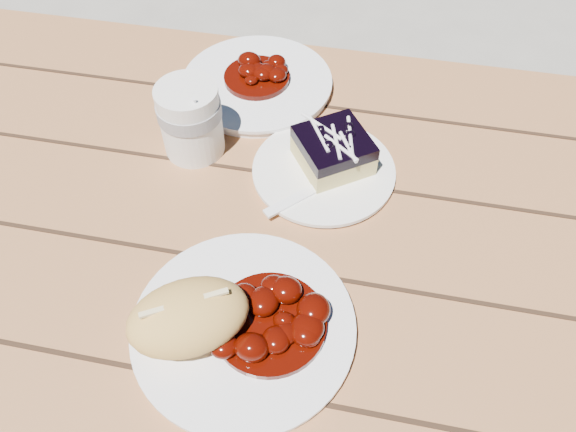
% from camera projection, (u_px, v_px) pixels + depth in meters
% --- Properties ---
extents(ground, '(60.00, 60.00, 0.00)m').
position_uv_depth(ground, '(238.00, 400.00, 1.37)').
color(ground, gray).
rests_on(ground, ground).
extents(picnic_table, '(2.00, 1.55, 0.75)m').
position_uv_depth(picnic_table, '(212.00, 270.00, 0.90)').
color(picnic_table, brown).
rests_on(picnic_table, ground).
extents(main_plate, '(0.26, 0.26, 0.02)m').
position_uv_depth(main_plate, '(244.00, 328.00, 0.66)').
color(main_plate, white).
rests_on(main_plate, picnic_table).
extents(goulash_stew, '(0.13, 0.13, 0.04)m').
position_uv_depth(goulash_stew, '(269.00, 317.00, 0.63)').
color(goulash_stew, '#440802').
rests_on(goulash_stew, main_plate).
extents(bread_roll, '(0.16, 0.15, 0.07)m').
position_uv_depth(bread_roll, '(188.00, 317.00, 0.62)').
color(bread_roll, '#DEAC55').
rests_on(bread_roll, main_plate).
extents(dessert_plate, '(0.20, 0.20, 0.01)m').
position_uv_depth(dessert_plate, '(324.00, 171.00, 0.81)').
color(dessert_plate, white).
rests_on(dessert_plate, picnic_table).
extents(blueberry_cake, '(0.13, 0.13, 0.05)m').
position_uv_depth(blueberry_cake, '(333.00, 150.00, 0.80)').
color(blueberry_cake, '#D9C976').
rests_on(blueberry_cake, dessert_plate).
extents(fork_dessert, '(0.13, 0.13, 0.00)m').
position_uv_depth(fork_dessert, '(303.00, 194.00, 0.78)').
color(fork_dessert, white).
rests_on(fork_dessert, dessert_plate).
extents(coffee_cup, '(0.09, 0.09, 0.11)m').
position_uv_depth(coffee_cup, '(191.00, 120.00, 0.81)').
color(coffee_cup, white).
rests_on(coffee_cup, picnic_table).
extents(second_plate, '(0.24, 0.24, 0.02)m').
position_uv_depth(second_plate, '(257.00, 84.00, 0.93)').
color(second_plate, white).
rests_on(second_plate, picnic_table).
extents(second_stew, '(0.11, 0.11, 0.04)m').
position_uv_depth(second_stew, '(256.00, 70.00, 0.91)').
color(second_stew, '#440802').
rests_on(second_stew, second_plate).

